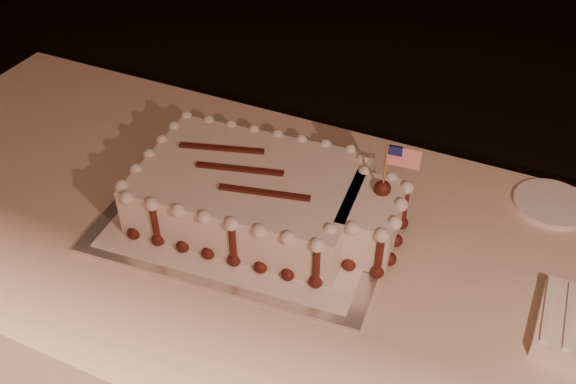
% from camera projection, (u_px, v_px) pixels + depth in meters
% --- Properties ---
extents(room_shell, '(6.10, 8.10, 2.90)m').
position_uv_depth(room_shell, '(206.00, 190.00, 0.31)').
color(room_shell, black).
rests_on(room_shell, ground).
extents(cake_board, '(0.59, 0.46, 0.01)m').
position_uv_depth(cake_board, '(252.00, 214.00, 1.27)').
color(cake_board, silver).
rests_on(cake_board, banquet_table).
extents(doily, '(0.53, 0.42, 0.00)m').
position_uv_depth(doily, '(251.00, 213.00, 1.27)').
color(doily, white).
rests_on(doily, cake_board).
extents(sheet_cake, '(0.53, 0.33, 0.21)m').
position_uv_depth(sheet_cake, '(265.00, 196.00, 1.23)').
color(sheet_cake, silver).
rests_on(sheet_cake, doily).
extents(side_plate, '(0.15, 0.15, 0.01)m').
position_uv_depth(side_plate, '(551.00, 204.00, 1.30)').
color(side_plate, white).
rests_on(side_plate, banquet_table).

